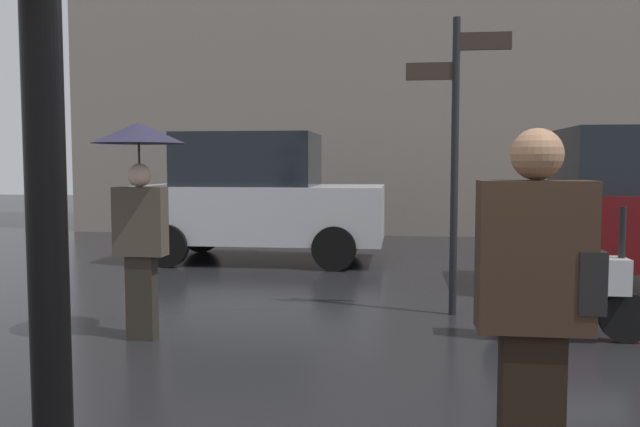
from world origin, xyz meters
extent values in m
cylinder|color=black|center=(-0.39, -0.91, 1.29)|extent=(0.07, 0.07, 2.58)
cube|color=#2A241E|center=(-2.11, 3.68, 0.39)|extent=(0.25, 0.16, 0.77)
cube|color=#473D33|center=(-2.11, 3.68, 1.09)|extent=(0.46, 0.21, 0.63)
sphere|color=beige|center=(-2.11, 3.68, 1.51)|extent=(0.21, 0.21, 0.21)
cylinder|color=black|center=(-2.11, 3.68, 1.65)|extent=(0.02, 0.02, 0.30)
cone|color=#28263D|center=(-2.11, 3.68, 1.89)|extent=(0.84, 0.84, 0.19)
cube|color=black|center=(0.85, 1.02, 0.43)|extent=(0.28, 0.18, 0.85)
cube|color=#332319|center=(0.85, 1.02, 1.19)|extent=(0.51, 0.23, 0.69)
sphere|color=#936B4C|center=(0.85, 1.02, 1.66)|extent=(0.24, 0.24, 0.24)
cube|color=black|center=(1.08, 1.02, 1.09)|extent=(0.12, 0.24, 0.28)
cylinder|color=black|center=(2.26, 4.10, 0.23)|extent=(0.46, 0.09, 0.46)
cylinder|color=black|center=(1.25, 4.10, 0.23)|extent=(0.46, 0.09, 0.46)
cube|color=silver|center=(1.75, 4.10, 0.61)|extent=(1.02, 0.32, 0.32)
cube|color=black|center=(1.30, 4.10, 0.89)|extent=(0.28, 0.28, 0.24)
cylinder|color=black|center=(2.21, 4.10, 0.96)|extent=(0.06, 0.06, 0.55)
cube|color=silver|center=(-2.06, 8.64, 0.79)|extent=(4.03, 1.79, 0.91)
cube|color=black|center=(-2.26, 8.64, 1.68)|extent=(2.22, 1.65, 0.86)
cylinder|color=black|center=(-0.75, 9.54, 0.34)|extent=(0.67, 0.18, 0.67)
cylinder|color=black|center=(-0.75, 7.74, 0.34)|extent=(0.67, 0.18, 0.67)
cylinder|color=black|center=(-3.37, 9.54, 0.34)|extent=(0.67, 0.18, 0.67)
cylinder|color=black|center=(-3.37, 7.74, 0.34)|extent=(0.67, 0.18, 0.67)
cylinder|color=black|center=(2.30, 7.67, 0.33)|extent=(0.66, 0.18, 0.66)
cylinder|color=black|center=(2.30, 5.86, 0.33)|extent=(0.66, 0.18, 0.66)
cylinder|color=black|center=(0.80, 5.03, 1.56)|extent=(0.08, 0.08, 3.13)
cube|color=#33281E|center=(1.08, 5.03, 2.88)|extent=(0.56, 0.04, 0.18)
cube|color=#33281E|center=(0.54, 5.03, 2.58)|extent=(0.52, 0.04, 0.18)
camera|label=1|loc=(0.25, -2.03, 1.61)|focal=36.88mm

